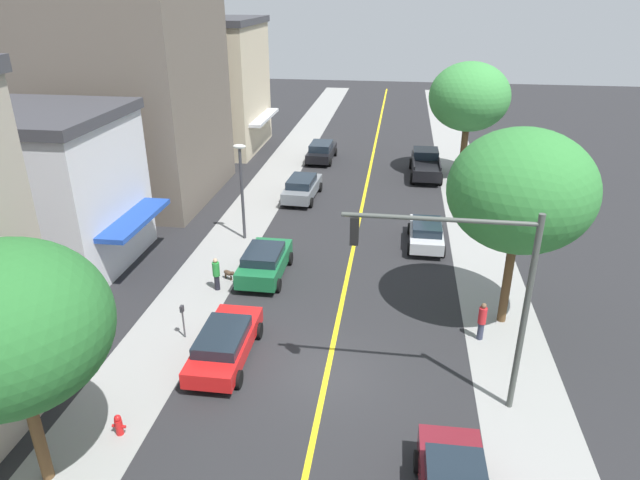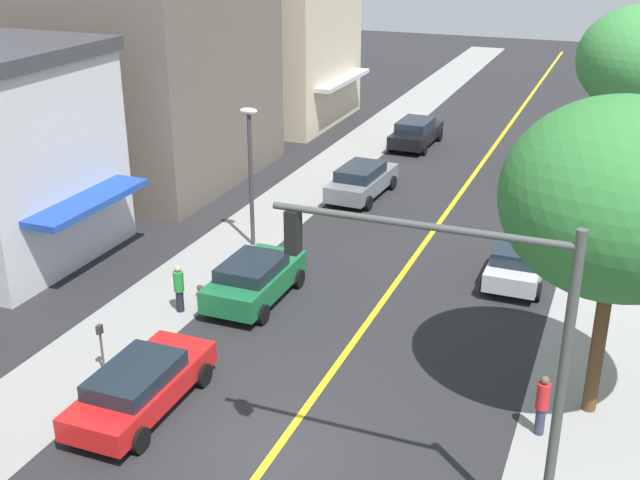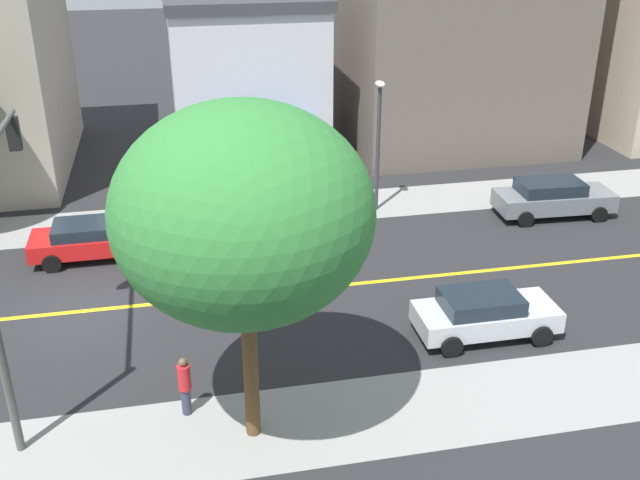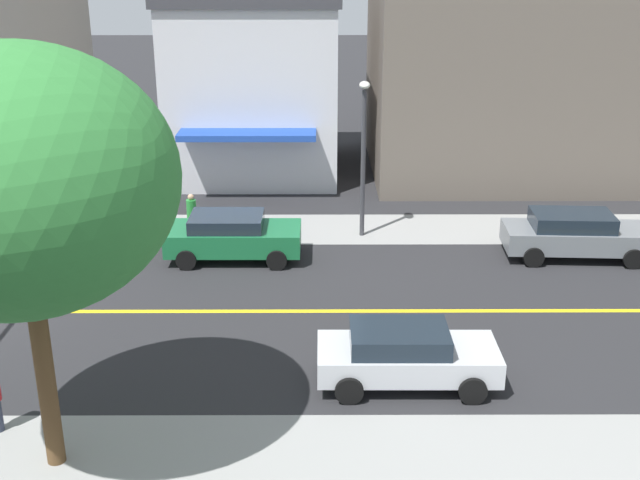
% 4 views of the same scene
% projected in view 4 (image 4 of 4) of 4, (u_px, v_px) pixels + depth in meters
% --- Properties ---
extents(sidewalk_left, '(3.15, 126.00, 0.01)m').
position_uv_depth(sidewalk_left, '(45.00, 229.00, 28.40)').
color(sidewalk_left, gray).
rests_on(sidewalk_left, ground).
extents(pale_office_building, '(9.57, 7.32, 7.74)m').
position_uv_depth(pale_office_building, '(255.00, 82.00, 34.72)').
color(pale_office_building, silver).
rests_on(pale_office_building, ground).
extents(street_tree_left_near, '(5.58, 5.58, 8.13)m').
position_uv_depth(street_tree_left_near, '(18.00, 181.00, 13.71)').
color(street_tree_left_near, brown).
rests_on(street_tree_left_near, ground).
extents(parking_meter, '(0.12, 0.18, 1.44)m').
position_uv_depth(parking_meter, '(77.00, 211.00, 27.30)').
color(parking_meter, '#4C4C51').
rests_on(parking_meter, ground).
extents(street_lamp, '(0.70, 0.36, 5.35)m').
position_uv_depth(street_lamp, '(364.00, 140.00, 26.65)').
color(street_lamp, '#38383D').
rests_on(street_lamp, ground).
extents(red_sedan_left_curb, '(2.04, 4.65, 1.36)m').
position_uv_depth(red_sedan_left_curb, '(22.00, 238.00, 25.45)').
color(red_sedan_left_curb, red).
rests_on(red_sedan_left_curb, ground).
extents(grey_sedan_left_curb, '(2.18, 4.76, 1.50)m').
position_uv_depth(grey_sedan_left_curb, '(576.00, 234.00, 25.63)').
color(grey_sedan_left_curb, slate).
rests_on(grey_sedan_left_curb, ground).
extents(silver_sedan_right_curb, '(1.96, 4.15, 1.39)m').
position_uv_depth(silver_sedan_right_curb, '(405.00, 354.00, 18.26)').
color(silver_sedan_right_curb, '#B7BABF').
rests_on(silver_sedan_right_curb, ground).
extents(green_sedan_left_curb, '(2.11, 4.28, 1.48)m').
position_uv_depth(green_sedan_left_curb, '(233.00, 235.00, 25.51)').
color(green_sedan_left_curb, '#196638').
rests_on(green_sedan_left_curb, ground).
extents(pedestrian_green_shirt, '(0.33, 0.33, 1.59)m').
position_uv_depth(pedestrian_green_shirt, '(192.00, 215.00, 27.26)').
color(pedestrian_green_shirt, black).
rests_on(pedestrian_green_shirt, ground).
extents(small_dog, '(0.65, 0.49, 0.51)m').
position_uv_depth(small_dog, '(221.00, 231.00, 27.20)').
color(small_dog, '#4C3828').
rests_on(small_dog, ground).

